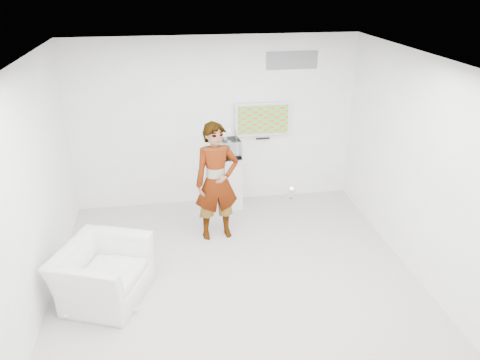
{
  "coord_description": "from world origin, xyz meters",
  "views": [
    {
      "loc": [
        -0.81,
        -5.39,
        3.94
      ],
      "look_at": [
        0.15,
        0.6,
        1.23
      ],
      "focal_mm": 35.0,
      "sensor_mm": 36.0,
      "label": 1
    }
  ],
  "objects_px": {
    "tv": "(263,119)",
    "person": "(217,182)",
    "pedestal": "(230,182)",
    "floor_uplight": "(291,194)",
    "armchair": "(102,273)"
  },
  "relations": [
    {
      "from": "tv",
      "to": "person",
      "type": "distance_m",
      "value": 1.7
    },
    {
      "from": "pedestal",
      "to": "floor_uplight",
      "type": "height_order",
      "value": "pedestal"
    },
    {
      "from": "floor_uplight",
      "to": "pedestal",
      "type": "bearing_deg",
      "value": -177.43
    },
    {
      "from": "tv",
      "to": "person",
      "type": "xyz_separation_m",
      "value": [
        -0.97,
        -1.25,
        -0.6
      ]
    },
    {
      "from": "tv",
      "to": "person",
      "type": "bearing_deg",
      "value": -127.89
    },
    {
      "from": "armchair",
      "to": "floor_uplight",
      "type": "bearing_deg",
      "value": -31.19
    },
    {
      "from": "tv",
      "to": "floor_uplight",
      "type": "height_order",
      "value": "tv"
    },
    {
      "from": "person",
      "to": "floor_uplight",
      "type": "bearing_deg",
      "value": 28.53
    },
    {
      "from": "armchair",
      "to": "pedestal",
      "type": "bearing_deg",
      "value": -18.83
    },
    {
      "from": "floor_uplight",
      "to": "tv",
      "type": "bearing_deg",
      "value": 161.19
    },
    {
      "from": "person",
      "to": "pedestal",
      "type": "height_order",
      "value": "person"
    },
    {
      "from": "tv",
      "to": "pedestal",
      "type": "height_order",
      "value": "tv"
    },
    {
      "from": "tv",
      "to": "armchair",
      "type": "xyz_separation_m",
      "value": [
        -2.63,
        -2.59,
        -1.18
      ]
    },
    {
      "from": "person",
      "to": "armchair",
      "type": "height_order",
      "value": "person"
    },
    {
      "from": "pedestal",
      "to": "armchair",
      "type": "bearing_deg",
      "value": -130.47
    }
  ]
}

